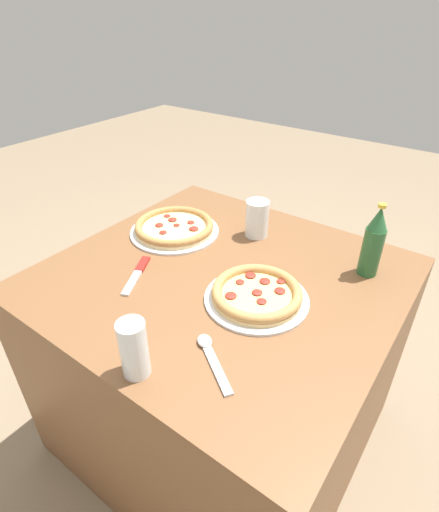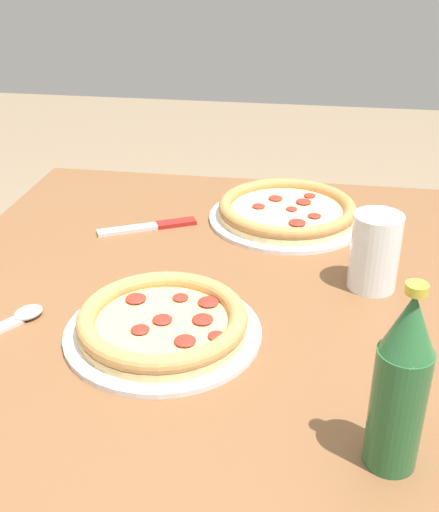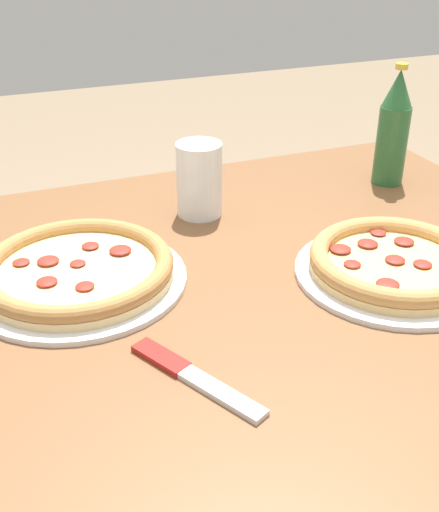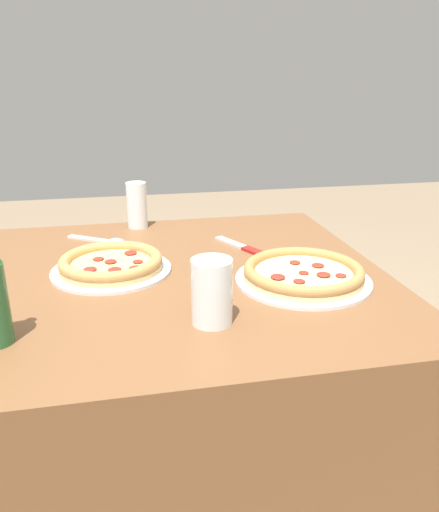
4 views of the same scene
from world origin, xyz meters
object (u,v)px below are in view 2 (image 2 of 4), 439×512
(pizza_salami, at_px, (287,211))
(beer_bottle, at_px, (401,384))
(pizza_pepperoni, at_px, (163,323))
(glass_iced_tea, at_px, (374,255))
(spoon, at_px, (6,324))
(knife, at_px, (152,226))

(pizza_salami, height_order, beer_bottle, beer_bottle)
(pizza_pepperoni, height_order, glass_iced_tea, glass_iced_tea)
(glass_iced_tea, distance_m, beer_bottle, 0.38)
(spoon, bearing_deg, knife, 161.04)
(glass_iced_tea, relative_size, knife, 0.70)
(beer_bottle, height_order, spoon, beer_bottle)
(beer_bottle, bearing_deg, glass_iced_tea, -179.86)
(pizza_pepperoni, xyz_separation_m, beer_bottle, (0.19, 0.30, 0.08))
(glass_iced_tea, distance_m, knife, 0.43)
(pizza_salami, bearing_deg, beer_bottle, 13.83)
(pizza_salami, distance_m, spoon, 0.57)
(knife, bearing_deg, glass_iced_tea, 68.50)
(glass_iced_tea, bearing_deg, spoon, -68.95)
(beer_bottle, distance_m, knife, 0.67)
(pizza_pepperoni, bearing_deg, beer_bottle, 56.91)
(beer_bottle, height_order, knife, beer_bottle)
(pizza_pepperoni, bearing_deg, glass_iced_tea, 121.85)
(pizza_pepperoni, xyz_separation_m, spoon, (0.02, -0.23, -0.01))
(pizza_salami, distance_m, glass_iced_tea, 0.28)
(glass_iced_tea, relative_size, spoon, 0.76)
(glass_iced_tea, height_order, spoon, glass_iced_tea)
(knife, bearing_deg, spoon, -18.96)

